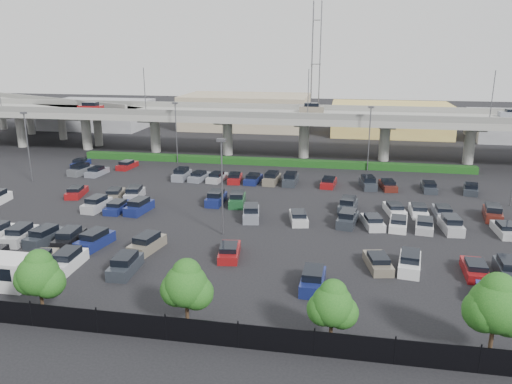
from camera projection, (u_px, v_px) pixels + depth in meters
ground at (239, 211)px, 60.53m from camera, size 280.00×280.00×0.00m
overpass at (275, 118)px, 88.85m from camera, size 150.00×13.00×15.80m
on_ramp at (46, 106)px, 108.21m from camera, size 50.93×30.13×8.80m
hedge at (270, 162)px, 83.99m from camera, size 66.00×1.60×1.10m
fence at (151, 327)px, 33.84m from camera, size 70.00×0.10×2.00m
tree_row at (167, 283)px, 34.37m from camera, size 65.07×3.66×5.94m
parked_cars at (229, 213)px, 57.74m from camera, size 63.18×41.63×1.67m
light_poles at (209, 156)px, 61.38m from camera, size 66.90×48.38×10.30m
distant_buildings at (347, 116)px, 115.74m from camera, size 138.00×24.00×9.00m
comm_tower at (316, 62)px, 125.37m from camera, size 2.40×2.40×30.00m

